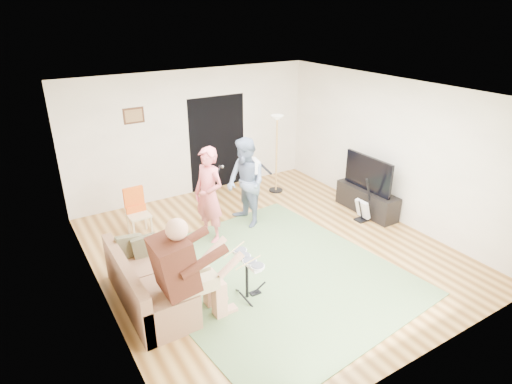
% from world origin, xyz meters
% --- Properties ---
extents(floor, '(6.00, 6.00, 0.00)m').
position_xyz_m(floor, '(0.00, 0.00, 0.00)').
color(floor, brown).
rests_on(floor, ground).
extents(walls, '(5.50, 6.00, 2.70)m').
position_xyz_m(walls, '(0.00, 0.00, 1.35)').
color(walls, '#F0E3D0').
rests_on(walls, floor).
extents(ceiling, '(6.00, 6.00, 0.00)m').
position_xyz_m(ceiling, '(0.00, 0.00, 2.70)').
color(ceiling, white).
rests_on(ceiling, walls).
extents(window_blinds, '(0.00, 2.05, 2.05)m').
position_xyz_m(window_blinds, '(-2.74, 0.20, 1.55)').
color(window_blinds, olive).
rests_on(window_blinds, walls).
extents(doorway, '(2.10, 0.00, 2.10)m').
position_xyz_m(doorway, '(0.55, 2.99, 1.05)').
color(doorway, black).
rests_on(doorway, walls).
extents(picture_frame, '(0.42, 0.03, 0.32)m').
position_xyz_m(picture_frame, '(-1.25, 2.99, 1.90)').
color(picture_frame, '#3F2314').
rests_on(picture_frame, walls).
extents(area_rug, '(3.83, 4.26, 0.02)m').
position_xyz_m(area_rug, '(-0.36, -0.65, 0.01)').
color(area_rug, '#567547').
rests_on(area_rug, floor).
extents(sofa, '(0.76, 1.85, 0.75)m').
position_xyz_m(sofa, '(-2.28, -0.28, 0.25)').
color(sofa, '#8E6347').
rests_on(sofa, floor).
extents(drummer, '(1.00, 0.56, 1.54)m').
position_xyz_m(drummer, '(-1.85, -0.93, 0.60)').
color(drummer, '#4C2115').
rests_on(drummer, sofa).
extents(drum_kit, '(0.37, 0.67, 0.69)m').
position_xyz_m(drum_kit, '(-1.00, -0.93, 0.30)').
color(drum_kit, black).
rests_on(drum_kit, floor).
extents(singer, '(0.59, 0.73, 1.72)m').
position_xyz_m(singer, '(-0.69, 0.88, 0.86)').
color(singer, '#DD6068').
rests_on(singer, floor).
extents(microphone, '(0.06, 0.06, 0.24)m').
position_xyz_m(microphone, '(-0.49, 0.88, 1.29)').
color(microphone, black).
rests_on(microphone, singer).
extents(guitarist, '(0.67, 0.84, 1.70)m').
position_xyz_m(guitarist, '(0.15, 1.06, 0.85)').
color(guitarist, slate).
rests_on(guitarist, floor).
extents(guitar_held, '(0.25, 0.61, 0.26)m').
position_xyz_m(guitar_held, '(0.35, 1.06, 1.16)').
color(guitar_held, white).
rests_on(guitar_held, guitarist).
extents(guitar_spare, '(0.32, 0.28, 0.88)m').
position_xyz_m(guitar_spare, '(2.15, -0.03, 0.25)').
color(guitar_spare, black).
rests_on(guitar_spare, floor).
extents(torchiere_lamp, '(0.31, 0.31, 1.74)m').
position_xyz_m(torchiere_lamp, '(1.53, 2.08, 1.19)').
color(torchiere_lamp, black).
rests_on(torchiere_lamp, floor).
extents(dining_chair, '(0.39, 0.41, 0.89)m').
position_xyz_m(dining_chair, '(-1.73, 1.72, 0.32)').
color(dining_chair, '#D6B88B').
rests_on(dining_chair, floor).
extents(tv_cabinet, '(0.40, 1.40, 0.50)m').
position_xyz_m(tv_cabinet, '(2.50, 0.22, 0.25)').
color(tv_cabinet, black).
rests_on(tv_cabinet, floor).
extents(television, '(0.06, 1.19, 0.69)m').
position_xyz_m(television, '(2.45, 0.22, 0.85)').
color(television, black).
rests_on(television, tv_cabinet).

